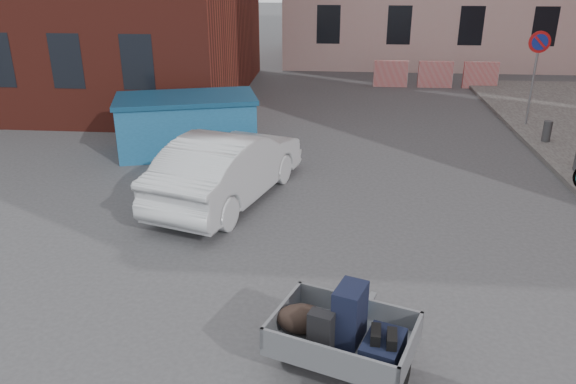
{
  "coord_description": "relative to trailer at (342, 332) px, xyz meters",
  "views": [
    {
      "loc": [
        0.4,
        -7.01,
        4.6
      ],
      "look_at": [
        -0.31,
        1.36,
        1.1
      ],
      "focal_mm": 35.0,
      "sensor_mm": 36.0,
      "label": 1
    }
  ],
  "objects": [
    {
      "name": "dumpster",
      "position": [
        -3.89,
        8.12,
        0.12
      ],
      "size": [
        3.81,
        2.65,
        1.45
      ],
      "rotation": [
        0.0,
        0.0,
        0.28
      ],
      "color": "#1E5F91",
      "rests_on": "ground"
    },
    {
      "name": "silver_car",
      "position": [
        -2.29,
        5.15,
        0.11
      ],
      "size": [
        2.75,
        4.59,
        1.43
      ],
      "primitive_type": "imported",
      "rotation": [
        0.0,
        0.0,
        2.83
      ],
      "color": "silver",
      "rests_on": "ground"
    },
    {
      "name": "no_parking_sign",
      "position": [
        5.43,
        11.1,
        1.41
      ],
      "size": [
        0.6,
        0.09,
        2.65
      ],
      "color": "gray",
      "rests_on": "sidewalk"
    },
    {
      "name": "barriers",
      "position": [
        3.63,
        16.62,
        -0.11
      ],
      "size": [
        4.7,
        0.18,
        1.0
      ],
      "color": "red",
      "rests_on": "ground"
    },
    {
      "name": "trailer",
      "position": [
        0.0,
        0.0,
        0.0
      ],
      "size": [
        1.88,
        1.98,
        1.2
      ],
      "rotation": [
        0.0,
        0.0,
        -0.35
      ],
      "color": "black",
      "rests_on": "ground"
    },
    {
      "name": "ground",
      "position": [
        -0.57,
        1.62,
        -0.61
      ],
      "size": [
        120.0,
        120.0,
        0.0
      ],
      "primitive_type": "plane",
      "color": "#38383A",
      "rests_on": "ground"
    }
  ]
}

